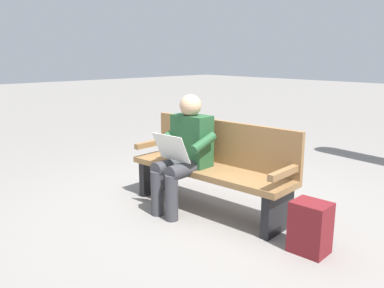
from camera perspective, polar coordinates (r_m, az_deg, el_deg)
The scene contains 4 objects.
ground_plane at distance 4.16m, azimuth 2.41°, elevation -9.33°, with size 40.00×40.00×0.00m, color gray.
bench_near at distance 4.07m, azimuth 3.11°, elevation -3.04°, with size 1.83×0.62×0.90m.
person_seated at distance 3.97m, azimuth -1.11°, elevation -0.87°, with size 0.59×0.59×1.18m.
backpack at distance 3.38m, azimuth 16.66°, elevation -11.42°, with size 0.30×0.29×0.42m.
Camera 1 is at (-2.69, 2.76, 1.56)m, focal length 37.16 mm.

